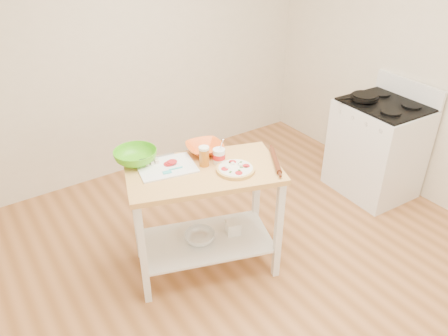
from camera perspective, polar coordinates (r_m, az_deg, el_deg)
The scene contains 15 objects.
room_shell at distance 2.72m, azimuth 8.02°, elevation 5.67°, with size 4.04×4.54×2.74m.
prep_island at distance 3.23m, azimuth -2.57°, elevation -4.09°, with size 1.22×0.91×0.90m.
gas_stove at distance 4.53m, azimuth 19.32°, elevation 2.49°, with size 0.67×0.78×1.11m.
skillet at distance 4.32m, azimuth 17.77°, elevation 8.81°, with size 0.39×0.25×0.03m.
pizza at distance 3.07m, azimuth 1.51°, elevation -0.11°, with size 0.27×0.27×0.04m.
cutting_board at distance 3.13m, azimuth -7.58°, elevation 0.20°, with size 0.45×0.37×0.04m.
spatula at distance 3.07m, azimuth -6.84°, elevation -0.28°, with size 0.16×0.05×0.01m.
knife at distance 3.23m, azimuth -9.40°, elevation 1.27°, with size 0.27×0.05×0.01m.
orange_bowl at distance 3.30m, azimuth -2.53°, elevation 2.60°, with size 0.27×0.27×0.07m, color orange.
green_bowl at distance 3.21m, azimuth -11.48°, elevation 1.49°, with size 0.31×0.31×0.10m, color #4CB716.
beer_pint at distance 3.10m, azimuth -2.62°, elevation 1.56°, with size 0.07×0.07×0.15m.
yogurt_tub at distance 3.14m, azimuth -0.66°, elevation 1.59°, with size 0.09×0.09×0.19m.
rolling_pin at distance 3.18m, azimuth 6.75°, elevation 0.98°, with size 0.04×0.04×0.34m, color #5C2915.
shelf_glass_bowl at distance 3.43m, azimuth -3.18°, elevation -9.00°, with size 0.24×0.24×0.07m, color silver.
shelf_bin at distance 3.49m, azimuth 1.18°, elevation -7.75°, with size 0.11×0.11×0.11m, color white.
Camera 1 is at (-1.68, -1.80, 2.49)m, focal length 35.00 mm.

